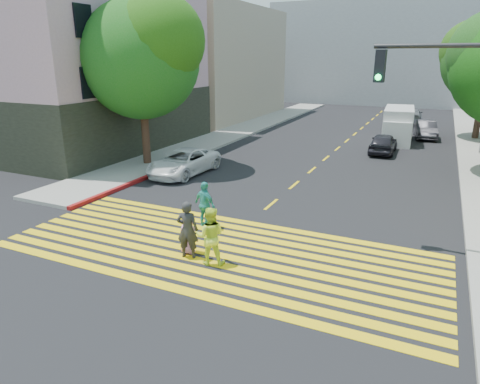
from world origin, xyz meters
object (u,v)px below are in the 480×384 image
Objects in this scene: dark_car_near at (383,143)px; white_van at (398,126)px; silver_car at (411,116)px; dark_car_parked at (425,129)px; pedestrian_woman at (210,236)px; pedestrian_child at (188,234)px; tree_left at (142,53)px; white_sedan at (184,162)px; pedestrian_man at (188,230)px; pedestrian_extra at (205,205)px.

dark_car_near is 4.20m from white_van.
silver_car is 7.16m from dark_car_parked.
silver_car is (3.16, 31.01, -0.16)m from pedestrian_woman.
dark_car_near is at bearing -100.22° from pedestrian_child.
tree_left is at bearing -139.96° from dark_car_parked.
tree_left reaches higher than white_van.
dark_car_near is 0.72× the size of white_van.
silver_car is at bearing 61.96° from tree_left.
pedestrian_child is at bearing -40.26° from pedestrian_woman.
pedestrian_woman is 0.38× the size of white_sedan.
white_van reaches higher than white_sedan.
pedestrian_man is at bearing -26.73° from pedestrian_woman.
pedestrian_man is at bearing -103.99° from white_van.
pedestrian_woman reaches higher than white_sedan.
dark_car_parked is (6.19, 21.63, -0.19)m from pedestrian_extra.
pedestrian_extra is at bearing -114.65° from dark_car_parked.
pedestrian_extra is at bearing 77.56° from silver_car.
pedestrian_man is 31.18m from silver_car.
pedestrian_woman reaches higher than silver_car.
tree_left is 7.01× the size of pedestrian_child.
silver_car is 9.44m from white_van.
dark_car_near is (11.23, 8.63, -5.27)m from tree_left.
pedestrian_woman is 1.38× the size of pedestrian_child.
white_van is (11.63, 12.78, -4.79)m from tree_left.
white_sedan is 12.66m from dark_car_near.
pedestrian_man is 0.80m from pedestrian_woman.
pedestrian_woman is at bearing 160.35° from pedestrian_man.
pedestrian_woman is 1.03m from pedestrian_child.
white_sedan is at bearing -71.12° from pedestrian_man.
pedestrian_extra is 0.34× the size of silver_car.
silver_car reaches higher than dark_car_near.
pedestrian_woman is 31.17m from silver_car.
tree_left is 17.93m from white_van.
white_van reaches higher than dark_car_near.
pedestrian_woman is 10.03m from white_sedan.
white_van is at bearing -96.19° from dark_car_near.
white_sedan reaches higher than dark_car_near.
dark_car_near is (3.36, 17.35, -0.26)m from pedestrian_man.
dark_car_parked is at bearing 59.04° from white_sedan.
white_van is (-1.72, -2.43, 0.47)m from dark_car_parked.
pedestrian_extra is 15.59m from dark_car_near.
white_van is at bearing 59.33° from white_sedan.
pedestrian_child is at bearing -104.50° from white_van.
silver_car reaches higher than white_sedan.
silver_car is at bearing -96.25° from pedestrian_child.
pedestrian_extra is 19.72m from white_van.
pedestrian_man is 1.07× the size of pedestrian_extra.
pedestrian_child is 21.61m from white_van.
white_van is (-0.20, -9.43, 0.41)m from silver_car.
tree_left is 15.11m from dark_car_near.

